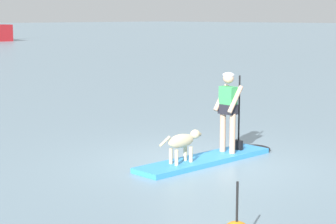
{
  "coord_description": "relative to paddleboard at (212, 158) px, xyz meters",
  "views": [
    {
      "loc": [
        -9.01,
        -7.73,
        2.88
      ],
      "look_at": [
        0.0,
        1.0,
        0.9
      ],
      "focal_mm": 65.8,
      "sensor_mm": 36.0,
      "label": 1
    }
  ],
  "objects": [
    {
      "name": "paddleboard",
      "position": [
        0.0,
        0.0,
        0.0
      ],
      "size": [
        3.52,
        0.85,
        0.1
      ],
      "color": "#338CD8",
      "rests_on": "ground_plane"
    },
    {
      "name": "person_paddler",
      "position": [
        0.47,
        -0.02,
        1.0
      ],
      "size": [
        0.61,
        0.49,
        1.64
      ],
      "color": "tan",
      "rests_on": "paddleboard"
    },
    {
      "name": "dog",
      "position": [
        -0.83,
        0.04,
        0.45
      ],
      "size": [
        1.11,
        0.25,
        0.59
      ],
      "color": "#CCB78C",
      "rests_on": "paddleboard"
    },
    {
      "name": "ground_plane",
      "position": [
        -0.23,
        0.01,
        -0.05
      ],
      "size": [
        400.0,
        400.0,
        0.0
      ],
      "primitive_type": "plane",
      "color": "slate"
    }
  ]
}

